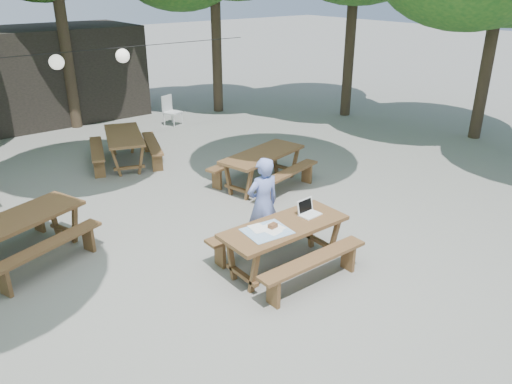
{
  "coord_description": "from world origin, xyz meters",
  "views": [
    {
      "loc": [
        -3.73,
        -5.93,
        4.19
      ],
      "look_at": [
        0.72,
        -0.21,
        1.05
      ],
      "focal_mm": 35.0,
      "sensor_mm": 36.0,
      "label": 1
    }
  ],
  "objects": [
    {
      "name": "woman",
      "position": [
        0.87,
        -0.2,
        0.79
      ],
      "size": [
        0.61,
        0.44,
        1.59
      ],
      "primitive_type": "imported",
      "rotation": [
        0.0,
        0.0,
        3.04
      ],
      "color": "#7789D8",
      "rests_on": "ground"
    },
    {
      "name": "picnic_table_far_e",
      "position": [
        0.8,
        5.02,
        0.39
      ],
      "size": [
        2.12,
        2.31,
        0.75
      ],
      "rotation": [
        0.0,
        0.0,
        1.24
      ],
      "color": "#4D311B",
      "rests_on": "ground"
    },
    {
      "name": "ground",
      "position": [
        0.0,
        0.0,
        0.0
      ],
      "size": [
        80.0,
        80.0,
        0.0
      ],
      "primitive_type": "plane",
      "color": "slate",
      "rests_on": "ground"
    },
    {
      "name": "paper_lanterns",
      "position": [
        -0.19,
        6.0,
        2.4
      ],
      "size": [
        9.0,
        0.34,
        0.38
      ],
      "color": "black",
      "rests_on": "ground"
    },
    {
      "name": "main_picnic_table",
      "position": [
        0.72,
        -0.91,
        0.39
      ],
      "size": [
        2.0,
        1.58,
        0.75
      ],
      "color": "#4D311B",
      "rests_on": "ground"
    },
    {
      "name": "pavilion",
      "position": [
        0.5,
        10.5,
        1.4
      ],
      "size": [
        6.0,
        3.0,
        2.8
      ],
      "primitive_type": "cube",
      "color": "black",
      "rests_on": "ground"
    },
    {
      "name": "picnic_table_ne",
      "position": [
        2.55,
        1.9,
        0.39
      ],
      "size": [
        2.21,
        1.98,
        0.75
      ],
      "rotation": [
        0.0,
        0.0,
        0.23
      ],
      "color": "#4D311B",
      "rests_on": "ground"
    },
    {
      "name": "picnic_table_nw",
      "position": [
        -2.4,
        1.83,
        0.39
      ],
      "size": [
        2.33,
        2.13,
        0.75
      ],
      "rotation": [
        0.0,
        0.0,
        0.35
      ],
      "color": "#4D311B",
      "rests_on": "ground"
    },
    {
      "name": "tabletop_clutter",
      "position": [
        0.41,
        -0.9,
        0.76
      ],
      "size": [
        0.7,
        0.61,
        0.08
      ],
      "color": "#367CBB",
      "rests_on": "main_picnic_table"
    },
    {
      "name": "plastic_chair",
      "position": [
        3.38,
        7.36,
        0.26
      ],
      "size": [
        0.57,
        0.57,
        0.9
      ],
      "rotation": [
        0.0,
        0.0,
        0.38
      ],
      "color": "silver",
      "rests_on": "ground"
    },
    {
      "name": "laptop",
      "position": [
        1.25,
        -0.85,
        0.81
      ],
      "size": [
        0.35,
        0.28,
        0.24
      ],
      "rotation": [
        0.0,
        0.0,
        0.07
      ],
      "color": "white",
      "rests_on": "main_picnic_table"
    }
  ]
}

